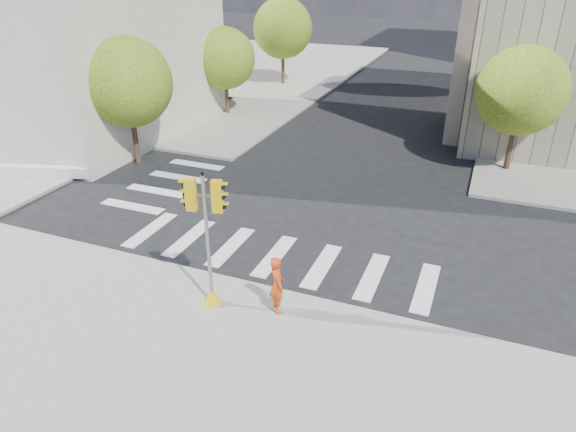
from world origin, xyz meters
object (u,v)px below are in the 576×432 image
object	(u,v)px
lamp_near	(534,66)
traffic_signal	(209,252)
lamp_far	(529,33)
photographer	(277,285)
planter_wall	(34,171)

from	to	relation	value
lamp_near	traffic_signal	distance (m)	21.50
lamp_far	photographer	world-z (taller)	lamp_far
lamp_near	traffic_signal	xyz separation A→B (m)	(-8.70, -19.49, -2.59)
lamp_far	lamp_near	bearing A→B (deg)	-90.00
traffic_signal	planter_wall	world-z (taller)	traffic_signal
planter_wall	photographer	bearing A→B (deg)	-36.98
lamp_far	traffic_signal	distance (m)	34.70
lamp_near	lamp_far	size ratio (longest dim) A/B	1.00
traffic_signal	planter_wall	distance (m)	14.52
lamp_far	planter_wall	size ratio (longest dim) A/B	1.35
lamp_near	traffic_signal	world-z (taller)	lamp_near
photographer	traffic_signal	bearing A→B (deg)	61.29
lamp_far	planter_wall	bearing A→B (deg)	-128.36
photographer	planter_wall	xyz separation A→B (m)	(-15.20, 5.41, -0.67)
lamp_near	planter_wall	size ratio (longest dim) A/B	1.35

